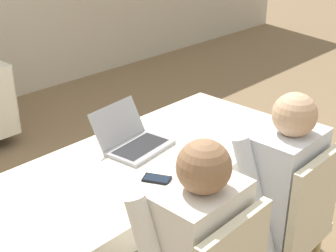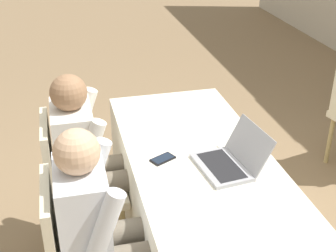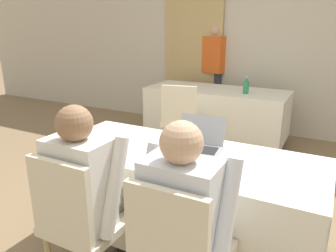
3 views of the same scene
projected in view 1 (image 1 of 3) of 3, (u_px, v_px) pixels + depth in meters
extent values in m
cube|color=silver|center=(140.00, 161.00, 2.40)|extent=(1.91, 0.78, 0.02)
cube|color=silver|center=(195.00, 242.00, 2.30)|extent=(1.91, 0.01, 0.60)
cube|color=silver|center=(97.00, 185.00, 2.77)|extent=(1.91, 0.01, 0.60)
cube|color=silver|center=(242.00, 151.00, 3.16)|extent=(0.01, 0.78, 0.60)
cube|color=#99999E|center=(141.00, 148.00, 2.49)|extent=(0.36, 0.26, 0.02)
cube|color=black|center=(140.00, 146.00, 2.48)|extent=(0.32, 0.19, 0.00)
cube|color=#99999E|center=(117.00, 123.00, 2.53)|extent=(0.35, 0.14, 0.19)
cube|color=black|center=(117.00, 123.00, 2.53)|extent=(0.31, 0.12, 0.17)
cube|color=black|center=(157.00, 179.00, 2.21)|extent=(0.12, 0.15, 0.01)
cube|color=#192333|center=(157.00, 178.00, 2.21)|extent=(0.11, 0.13, 0.00)
cube|color=white|center=(30.00, 233.00, 1.85)|extent=(0.32, 0.36, 0.00)
cylinder|color=tan|center=(257.00, 234.00, 2.67)|extent=(0.04, 0.04, 0.42)
cube|color=beige|center=(271.00, 228.00, 2.34)|extent=(0.44, 0.44, 0.05)
cube|color=beige|center=(315.00, 202.00, 2.11)|extent=(0.40, 0.04, 0.45)
cube|color=silver|center=(201.00, 247.00, 1.78)|extent=(0.36, 0.22, 0.52)
cylinder|color=silver|center=(226.00, 217.00, 1.94)|extent=(0.08, 0.26, 0.54)
sphere|color=#8C6647|center=(204.00, 167.00, 1.63)|extent=(0.20, 0.20, 0.20)
cylinder|color=#665B4C|center=(261.00, 196.00, 2.45)|extent=(0.13, 0.42, 0.13)
cylinder|color=#665B4C|center=(241.00, 210.00, 2.33)|extent=(0.13, 0.42, 0.13)
cylinder|color=#665B4C|center=(230.00, 228.00, 2.68)|extent=(0.10, 0.10, 0.47)
cylinder|color=#665B4C|center=(210.00, 242.00, 2.57)|extent=(0.10, 0.10, 0.47)
cube|color=silver|center=(286.00, 183.00, 2.19)|extent=(0.36, 0.22, 0.52)
cylinder|color=silver|center=(301.00, 163.00, 2.35)|extent=(0.08, 0.26, 0.54)
cylinder|color=silver|center=(254.00, 197.00, 2.08)|extent=(0.08, 0.26, 0.54)
sphere|color=tan|center=(295.00, 115.00, 2.05)|extent=(0.20, 0.20, 0.20)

